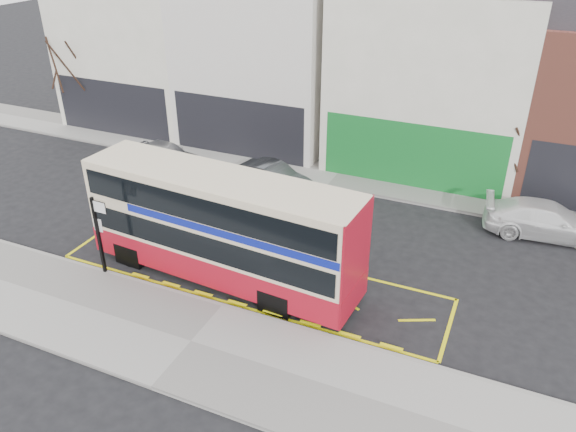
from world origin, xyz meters
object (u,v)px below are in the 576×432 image
at_px(street_tree_right, 520,133).
at_px(car_grey, 274,177).
at_px(car_silver, 167,154).
at_px(street_tree_left, 66,49).
at_px(double_decker_bus, 222,227).
at_px(bus_stop_post, 99,229).
at_px(car_white, 547,220).

bearing_deg(street_tree_right, car_grey, -161.84).
xyz_separation_m(car_silver, street_tree_left, (-7.99, 2.60, 4.00)).
bearing_deg(street_tree_left, street_tree_right, 1.08).
xyz_separation_m(double_decker_bus, car_silver, (-7.56, 7.43, -1.45)).
relative_size(street_tree_left, street_tree_right, 1.46).
distance_m(bus_stop_post, car_grey, 9.24).
distance_m(car_grey, street_tree_right, 10.93).
bearing_deg(double_decker_bus, street_tree_left, 151.26).
distance_m(car_grey, street_tree_left, 14.94).
bearing_deg(double_decker_bus, car_white, 41.11).
xyz_separation_m(car_silver, street_tree_right, (16.22, 3.05, 2.54)).
xyz_separation_m(car_white, street_tree_right, (-1.63, 2.72, 2.47)).
distance_m(car_silver, street_tree_right, 16.70).
height_order(bus_stop_post, car_white, bus_stop_post).
distance_m(double_decker_bus, bus_stop_post, 4.27).
relative_size(car_grey, street_tree_left, 0.56).
bearing_deg(bus_stop_post, double_decker_bus, 24.20).
bearing_deg(street_tree_right, double_decker_bus, -129.56).
relative_size(bus_stop_post, car_grey, 0.79).
bearing_deg(bus_stop_post, car_white, 35.29).
bearing_deg(car_silver, bus_stop_post, -154.00).
relative_size(car_grey, car_white, 0.79).
distance_m(double_decker_bus, car_white, 12.96).
bearing_deg(bus_stop_post, street_tree_left, 136.79).
bearing_deg(street_tree_right, bus_stop_post, -136.17).
height_order(double_decker_bus, street_tree_left, street_tree_left).
relative_size(car_silver, street_tree_left, 0.55).
bearing_deg(car_grey, bus_stop_post, 177.53).
distance_m(car_silver, car_grey, 6.12).
distance_m(car_silver, car_white, 17.85).
bearing_deg(double_decker_bus, car_silver, 139.56).
distance_m(car_white, street_tree_right, 4.02).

